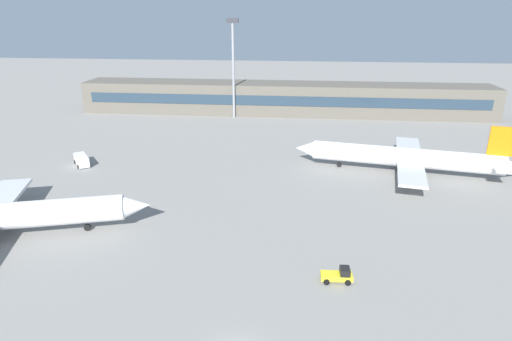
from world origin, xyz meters
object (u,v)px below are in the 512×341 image
at_px(airplane_mid, 403,157).
at_px(floodlight_tower_west, 233,62).
at_px(service_van_white, 82,160).
at_px(baggage_tug_yellow, 339,275).

bearing_deg(airplane_mid, floodlight_tower_west, 132.83).
bearing_deg(service_van_white, floodlight_tower_west, 61.27).
height_order(baggage_tug_yellow, service_van_white, service_van_white).
height_order(airplane_mid, baggage_tug_yellow, airplane_mid).
distance_m(service_van_white, floodlight_tower_west, 52.21).
xyz_separation_m(airplane_mid, baggage_tug_yellow, (-14.59, -36.88, -2.32)).
relative_size(airplane_mid, service_van_white, 7.71).
relative_size(service_van_white, floodlight_tower_west, 0.20).
xyz_separation_m(baggage_tug_yellow, floodlight_tower_west, (-24.05, 78.55, 14.82)).
distance_m(airplane_mid, baggage_tug_yellow, 39.73).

